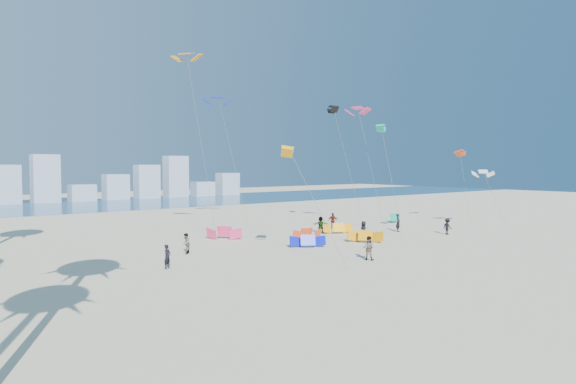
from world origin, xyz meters
TOP-DOWN VIEW (x-y plane):
  - ground at (0.00, 0.00)m, footprint 220.00×220.00m
  - ocean at (0.00, 72.00)m, footprint 220.00×220.00m
  - kitesurfer_near at (-7.31, 15.30)m, footprint 0.67×0.60m
  - kitesurfer_mid at (4.88, 9.45)m, footprint 0.93×1.01m
  - kitesurfers_far at (12.38, 19.05)m, footprint 25.08×11.15m
  - grounded_kites at (10.33, 20.02)m, footprint 24.96×12.64m
  - flying_kites at (12.50, 24.41)m, footprint 33.15×29.13m
  - distant_skyline at (-1.19, 82.00)m, footprint 85.00×3.00m

SIDE VIEW (x-z plane):
  - ground at x=0.00m, z-range 0.00..0.00m
  - ocean at x=0.00m, z-range 0.01..0.01m
  - grounded_kites at x=10.33m, z-range -0.04..1.00m
  - kitesurfer_near at x=-7.31m, z-range 0.00..1.54m
  - kitesurfers_far at x=12.38m, z-range -0.08..1.69m
  - kitesurfer_mid at x=4.88m, z-range 0.00..1.66m
  - distant_skyline at x=-1.19m, z-range -1.11..7.29m
  - flying_kites at x=12.50m, z-range 3.28..20.28m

